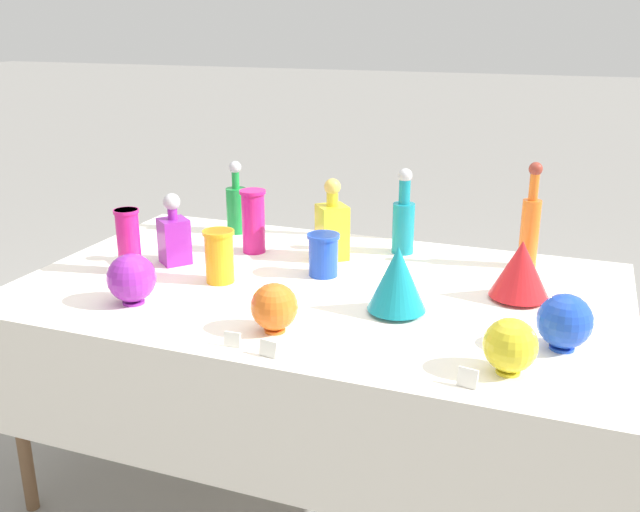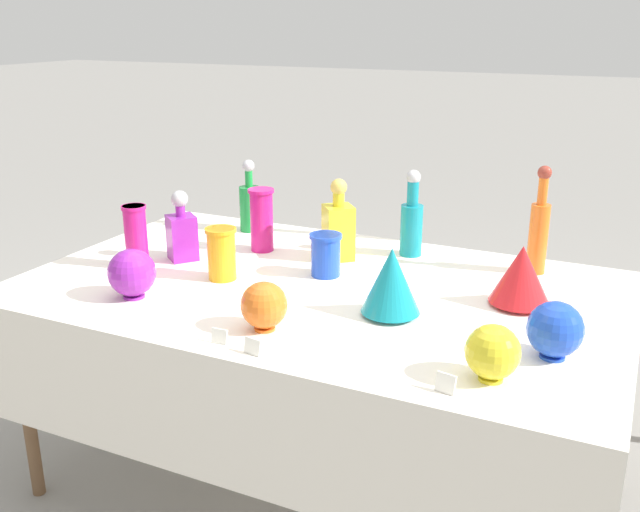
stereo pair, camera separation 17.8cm
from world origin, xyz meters
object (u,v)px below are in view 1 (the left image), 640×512
(slender_vase_1, at_px, (219,254))
(slender_vase_3, at_px, (128,239))
(cardboard_box_behind_left, at_px, (312,300))
(tall_bottle_2, at_px, (237,206))
(slender_vase_0, at_px, (253,220))
(round_bowl_1, at_px, (510,345))
(tall_bottle_1, at_px, (404,220))
(square_decanter_0, at_px, (174,235))
(round_bowl_3, at_px, (274,307))
(cardboard_box_behind_right, at_px, (478,334))
(fluted_vase_1, at_px, (397,279))
(square_decanter_1, at_px, (332,227))
(slender_vase_2, at_px, (323,253))
(fluted_vase_0, at_px, (521,269))
(round_bowl_0, at_px, (132,278))
(round_bowl_2, at_px, (565,321))
(tall_bottle_0, at_px, (530,225))

(slender_vase_1, bearing_deg, slender_vase_3, -175.43)
(slender_vase_3, distance_m, cardboard_box_behind_left, 1.55)
(tall_bottle_2, distance_m, slender_vase_0, 0.27)
(slender_vase_0, height_order, slender_vase_3, slender_vase_0)
(cardboard_box_behind_left, bearing_deg, round_bowl_1, -54.85)
(slender_vase_1, xyz_separation_m, round_bowl_1, (0.97, -0.32, -0.02))
(tall_bottle_1, xyz_separation_m, cardboard_box_behind_left, (-0.69, 0.83, -0.73))
(square_decanter_0, bearing_deg, round_bowl_1, -19.64)
(round_bowl_3, relative_size, cardboard_box_behind_right, 0.24)
(round_bowl_1, relative_size, round_bowl_3, 1.01)
(slender_vase_3, bearing_deg, fluted_vase_1, -1.47)
(tall_bottle_1, height_order, round_bowl_3, tall_bottle_1)
(square_decanter_1, distance_m, fluted_vase_1, 0.54)
(tall_bottle_2, xyz_separation_m, slender_vase_0, (0.17, -0.21, 0.01))
(slender_vase_2, relative_size, fluted_vase_1, 0.70)
(tall_bottle_2, bearing_deg, slender_vase_0, -49.78)
(square_decanter_0, relative_size, slender_vase_3, 1.14)
(fluted_vase_0, bearing_deg, cardboard_box_behind_right, 103.47)
(fluted_vase_0, distance_m, fluted_vase_1, 0.40)
(slender_vase_3, bearing_deg, cardboard_box_behind_left, 84.46)
(round_bowl_0, height_order, round_bowl_3, round_bowl_0)
(square_decanter_1, distance_m, fluted_vase_0, 0.70)
(fluted_vase_1, distance_m, round_bowl_3, 0.38)
(round_bowl_1, bearing_deg, round_bowl_3, 178.07)
(slender_vase_1, height_order, fluted_vase_1, fluted_vase_1)
(slender_vase_2, bearing_deg, fluted_vase_1, -35.92)
(round_bowl_1, bearing_deg, round_bowl_2, 57.79)
(tall_bottle_2, relative_size, fluted_vase_1, 1.42)
(slender_vase_0, xyz_separation_m, round_bowl_1, (1.00, -0.64, -0.05))
(round_bowl_0, bearing_deg, fluted_vase_0, 22.20)
(slender_vase_1, distance_m, cardboard_box_behind_left, 1.52)
(round_bowl_3, xyz_separation_m, cardboard_box_behind_right, (0.39, 1.43, -0.64))
(tall_bottle_0, xyz_separation_m, fluted_vase_0, (0.00, -0.32, -0.05))
(slender_vase_0, height_order, round_bowl_1, slender_vase_0)
(slender_vase_1, relative_size, fluted_vase_0, 0.93)
(square_decanter_0, xyz_separation_m, square_decanter_1, (0.51, 0.24, 0.02))
(square_decanter_1, relative_size, round_bowl_2, 1.93)
(fluted_vase_0, xyz_separation_m, fluted_vase_1, (-0.33, -0.24, 0.01))
(square_decanter_0, bearing_deg, square_decanter_1, 25.73)
(tall_bottle_1, relative_size, cardboard_box_behind_left, 0.61)
(square_decanter_1, height_order, slender_vase_2, square_decanter_1)
(square_decanter_1, xyz_separation_m, slender_vase_2, (0.03, -0.18, -0.04))
(round_bowl_1, bearing_deg, slender_vase_1, 161.77)
(round_bowl_1, bearing_deg, cardboard_box_behind_left, 125.15)
(round_bowl_0, relative_size, round_bowl_3, 1.12)
(square_decanter_1, xyz_separation_m, fluted_vase_1, (0.35, -0.41, -0.01))
(tall_bottle_0, distance_m, fluted_vase_0, 0.33)
(tall_bottle_2, height_order, slender_vase_3, tall_bottle_2)
(tall_bottle_1, xyz_separation_m, round_bowl_0, (-0.65, -0.77, -0.04))
(fluted_vase_0, relative_size, cardboard_box_behind_left, 0.36)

